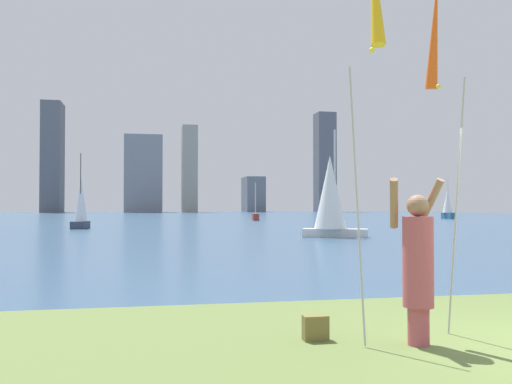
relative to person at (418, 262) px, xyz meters
The scene contains 14 objects.
ground 50.50m from the person, 88.18° to the left, with size 120.00×138.00×0.12m.
person is the anchor object (origin of this frame).
kite_flag_left 2.91m from the person, 157.01° to the right, with size 0.16×0.94×4.51m.
kite_flag_right 2.94m from the person, 48.11° to the left, with size 0.16×0.87×4.54m.
bag 1.40m from the person, 157.71° to the left, with size 0.29×0.15×0.29m.
sailboat_0 20.99m from the person, 73.73° to the left, with size 3.19×2.14×5.24m.
sailboat_3 33.26m from the person, 102.31° to the left, with size 1.15×1.78×4.96m.
sailboat_5 50.36m from the person, 80.79° to the left, with size 0.98×3.23×3.82m.
sailboat_6 59.80m from the person, 59.44° to the left, with size 1.07×2.10×4.58m.
skyline_tower_1 114.18m from the person, 100.59° to the left, with size 3.74×7.08×21.94m.
skyline_tower_2 110.48m from the person, 91.61° to the left, with size 7.47×7.85×15.47m.
skyline_tower_3 107.42m from the person, 86.79° to the left, with size 3.04×3.65×17.42m.
skyline_tower_4 113.84m from the person, 79.85° to the left, with size 3.95×7.45×7.44m.
skyline_tower_5 116.23m from the person, 72.14° to the left, with size 3.96×4.25×21.45m.
Camera 1 is at (-4.67, -5.41, 1.59)m, focal length 39.38 mm.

